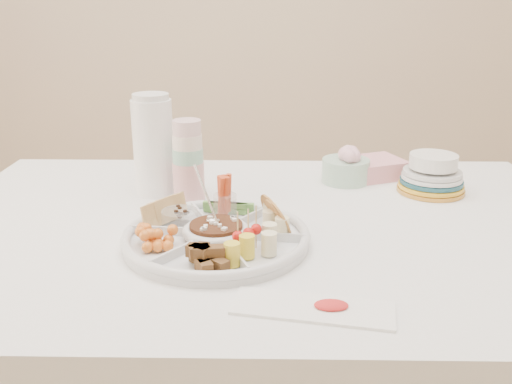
{
  "coord_description": "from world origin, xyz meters",
  "views": [
    {
      "loc": [
        0.01,
        -1.2,
        1.25
      ],
      "look_at": [
        -0.01,
        -0.02,
        0.84
      ],
      "focal_mm": 40.0,
      "sensor_mm": 36.0,
      "label": 1
    }
  ],
  "objects_px": {
    "party_tray": "(216,234)",
    "thermos": "(153,144)",
    "dining_table": "(260,364)",
    "plate_stack": "(432,172)"
  },
  "relations": [
    {
      "from": "dining_table",
      "to": "party_tray",
      "type": "bearing_deg",
      "value": -126.93
    },
    {
      "from": "party_tray",
      "to": "thermos",
      "type": "relative_size",
      "value": 1.44
    },
    {
      "from": "thermos",
      "to": "party_tray",
      "type": "bearing_deg",
      "value": -59.97
    },
    {
      "from": "plate_stack",
      "to": "party_tray",
      "type": "bearing_deg",
      "value": -147.43
    },
    {
      "from": "thermos",
      "to": "plate_stack",
      "type": "distance_m",
      "value": 0.72
    },
    {
      "from": "dining_table",
      "to": "thermos",
      "type": "bearing_deg",
      "value": 144.04
    },
    {
      "from": "dining_table",
      "to": "thermos",
      "type": "height_order",
      "value": "thermos"
    },
    {
      "from": "dining_table",
      "to": "plate_stack",
      "type": "relative_size",
      "value": 8.79
    },
    {
      "from": "dining_table",
      "to": "thermos",
      "type": "relative_size",
      "value": 5.77
    },
    {
      "from": "party_tray",
      "to": "thermos",
      "type": "distance_m",
      "value": 0.38
    }
  ]
}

